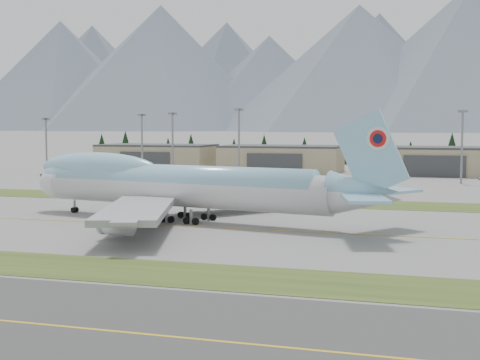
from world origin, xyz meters
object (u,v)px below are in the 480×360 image
(hangar_center, at_px, (282,159))
(hangar_right, at_px, (434,161))
(boeing_747_freighter, at_px, (179,185))
(hangar_left, at_px, (157,157))
(service_vehicle_a, at_px, (259,174))
(service_vehicle_b, at_px, (353,180))

(hangar_center, relative_size, hangar_right, 1.00)
(boeing_747_freighter, xyz_separation_m, hangar_left, (-66.48, 143.10, -1.79))
(hangar_right, bearing_deg, service_vehicle_a, -167.42)
(boeing_747_freighter, distance_m, hangar_right, 151.12)
(service_vehicle_a, bearing_deg, hangar_center, 62.81)
(boeing_747_freighter, relative_size, hangar_right, 1.73)
(boeing_747_freighter, distance_m, service_vehicle_b, 111.51)
(boeing_747_freighter, relative_size, service_vehicle_b, 22.28)
(hangar_center, xyz_separation_m, service_vehicle_b, (33.05, -33.94, -5.39))
(hangar_center, height_order, service_vehicle_a, hangar_center)
(hangar_center, bearing_deg, boeing_747_freighter, -85.42)
(hangar_center, bearing_deg, hangar_right, 0.00)
(hangar_right, bearing_deg, service_vehicle_b, -128.45)
(hangar_right, relative_size, service_vehicle_a, 15.30)
(hangar_left, distance_m, service_vehicle_a, 51.75)
(hangar_center, xyz_separation_m, service_vehicle_a, (-5.66, -14.66, -5.39))
(boeing_747_freighter, height_order, hangar_right, boeing_747_freighter)
(hangar_right, distance_m, service_vehicle_a, 67.50)
(hangar_left, relative_size, service_vehicle_a, 15.30)
(service_vehicle_a, bearing_deg, boeing_747_freighter, -88.46)
(hangar_center, height_order, hangar_right, same)
(hangar_left, bearing_deg, service_vehicle_a, -16.55)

